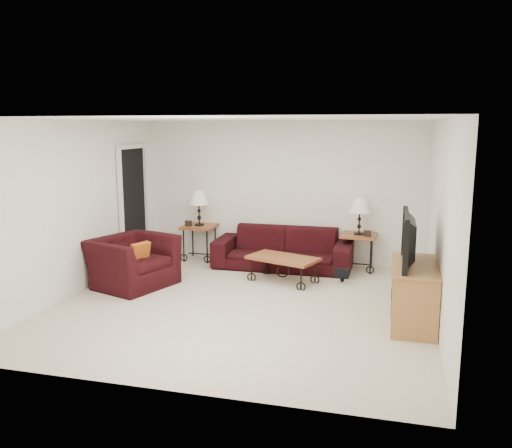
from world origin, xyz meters
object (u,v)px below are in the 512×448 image
Objects in this scene: lamp_right at (359,216)px; armchair at (133,262)px; sofa at (283,248)px; side_table_left at (200,242)px; tv_stand at (414,294)px; lamp_left at (199,208)px; backpack at (343,269)px; coffee_table at (283,269)px; side_table_right at (358,252)px; television at (415,239)px.

lamp_right is 0.54× the size of armchair.
sofa is 1.60m from side_table_left.
lamp_left is at bearing 147.62° from tv_stand.
sofa is 2.57m from armchair.
lamp_left reaches higher than backpack.
lamp_right is 1.42× the size of backpack.
backpack reaches higher than coffee_table.
side_table_right is 1.42× the size of backpack.
side_table_left is 0.64m from lamp_left.
lamp_right is 0.50× the size of tv_stand.
armchair is (-3.28, -1.78, 0.07)m from side_table_right.
side_table_right is 2.59m from television.
tv_stand reaches higher than coffee_table.
armchair is at bearing -151.47° from side_table_right.
television is at bearing -70.92° from lamp_right.
television is at bearing -70.92° from side_table_right.
armchair reaches higher than side_table_left.
side_table_right is 3.73m from armchair.
tv_stand reaches higher than side_table_right.
lamp_left is at bearing 0.00° from side_table_left.
lamp_right is 0.58× the size of coffee_table.
tv_stand is 1.86m from backpack.
lamp_left reaches higher than sofa.
armchair reaches higher than coffee_table.
side_table_left is 1.03× the size of lamp_right.
tv_stand is (0.83, -2.34, -0.56)m from lamp_right.
lamp_right is at bearing -160.92° from television.
sofa is at bearing -171.91° from side_table_right.
tv_stand is 0.70m from television.
tv_stand is at bearing -34.68° from coffee_table.
lamp_right reaches higher than coffee_table.
lamp_left reaches higher than tv_stand.
side_table_left is at bearing -122.52° from television.
sofa is at bearing -171.91° from lamp_right.
backpack is at bearing -147.31° from television.
coffee_table is (-1.09, -1.01, -0.73)m from lamp_right.
tv_stand is at bearing -45.85° from sofa.
sofa is at bearing 134.15° from tv_stand.
lamp_left is at bearing -180.00° from side_table_right.
side_table_right reaches higher than coffee_table.
lamp_right is at bearing 42.75° from coffee_table.
lamp_left is (-2.86, -0.00, 0.65)m from side_table_right.
sofa is at bearing 165.07° from backpack.
side_table_left is 0.60× the size of coffee_table.
lamp_left reaches higher than armchair.
backpack is at bearing -16.44° from lamp_left.
lamp_left is 1.03× the size of lamp_right.
coffee_table is at bearing -137.25° from lamp_right.
armchair is at bearing -160.53° from coffee_table.
lamp_right is (2.86, 0.00, 0.61)m from side_table_left.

